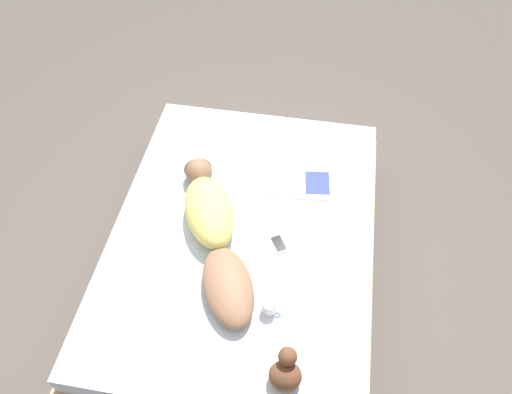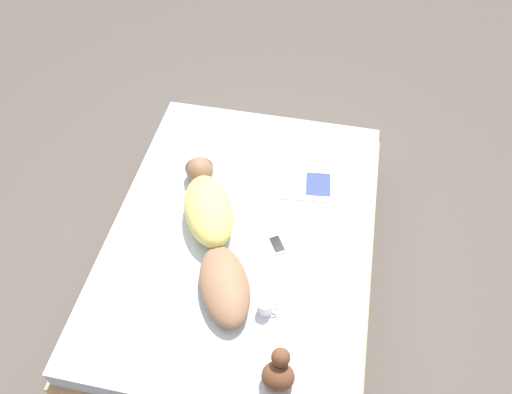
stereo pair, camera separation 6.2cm
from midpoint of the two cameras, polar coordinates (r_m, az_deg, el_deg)
name	(u,v)px [view 2 (the right image)]	position (r m, az deg, el deg)	size (l,w,h in m)	color
ground_plane	(243,273)	(3.53, -0.97, -8.69)	(12.00, 12.00, 0.00)	#4C4742
bed	(242,253)	(3.31, -1.03, -6.45)	(1.66, 2.21, 0.52)	tan
person	(212,226)	(3.01, -4.48, -3.33)	(0.72, 1.21, 0.22)	brown
open_magazine	(300,184)	(3.34, 5.62, 1.53)	(0.52, 0.34, 0.01)	white
coffee_mug	(265,306)	(2.78, 1.73, -12.40)	(0.11, 0.08, 0.09)	white
cell_phone	(277,244)	(3.03, 3.00, -5.43)	(0.14, 0.16, 0.01)	silver
plush_toy	(279,373)	(2.59, 3.32, -19.41)	(0.17, 0.18, 0.22)	brown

